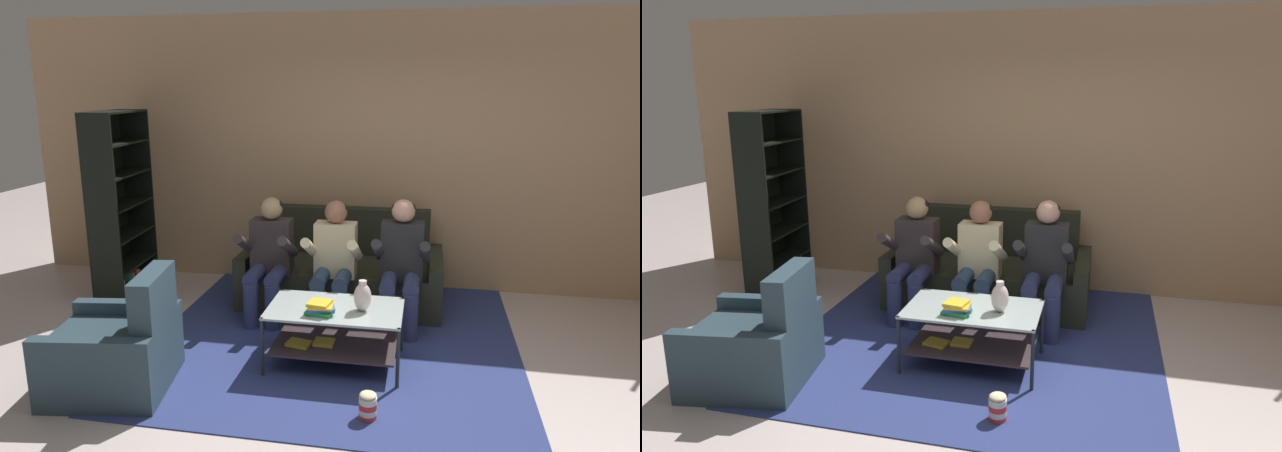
{
  "view_description": "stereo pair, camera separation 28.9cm",
  "coord_description": "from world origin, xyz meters",
  "views": [
    {
      "loc": [
        0.32,
        -3.65,
        2.15
      ],
      "look_at": [
        -0.55,
        0.95,
        1.0
      ],
      "focal_mm": 32.0,
      "sensor_mm": 36.0,
      "label": 1
    },
    {
      "loc": [
        0.6,
        -3.59,
        2.15
      ],
      "look_at": [
        -0.55,
        0.95,
        1.0
      ],
      "focal_mm": 32.0,
      "sensor_mm": 36.0,
      "label": 2
    }
  ],
  "objects": [
    {
      "name": "person_seated_right",
      "position": [
        0.13,
        1.27,
        0.64
      ],
      "size": [
        0.5,
        0.58,
        1.17
      ],
      "color": "navy",
      "rests_on": "ground"
    },
    {
      "name": "area_rug",
      "position": [
        -0.41,
        1.02,
        0.01
      ],
      "size": [
        3.09,
        3.32,
        0.01
      ],
      "color": "navy",
      "rests_on": "ground"
    },
    {
      "name": "book_stack",
      "position": [
        -0.43,
        0.31,
        0.52
      ],
      "size": [
        0.23,
        0.19,
        0.09
      ],
      "color": "#29944F",
      "rests_on": "coffee_table"
    },
    {
      "name": "armchair",
      "position": [
        -1.84,
        -0.19,
        0.29
      ],
      "size": [
        0.93,
        0.92,
        0.89
      ],
      "color": "#2B404C",
      "rests_on": "ground"
    },
    {
      "name": "bookshelf",
      "position": [
        -2.83,
        1.63,
        0.83
      ],
      "size": [
        0.4,
        0.9,
        1.92
      ],
      "color": "black",
      "rests_on": "ground"
    },
    {
      "name": "person_seated_left",
      "position": [
        -1.1,
        1.27,
        0.63
      ],
      "size": [
        0.5,
        0.58,
        1.15
      ],
      "color": "navy",
      "rests_on": "ground"
    },
    {
      "name": "ground",
      "position": [
        0.0,
        0.0,
        0.0
      ],
      "size": [
        16.8,
        16.8,
        0.0
      ],
      "primitive_type": "plane",
      "color": "beige"
    },
    {
      "name": "couch",
      "position": [
        -0.49,
        1.84,
        0.29
      ],
      "size": [
        1.98,
        0.96,
        0.91
      ],
      "color": "#292E22",
      "rests_on": "ground"
    },
    {
      "name": "vase",
      "position": [
        -0.13,
        0.43,
        0.59
      ],
      "size": [
        0.14,
        0.14,
        0.24
      ],
      "color": "silver",
      "rests_on": "coffee_table"
    },
    {
      "name": "coffee_table",
      "position": [
        -0.35,
        0.45,
        0.32
      ],
      "size": [
        1.05,
        0.64,
        0.47
      ],
      "color": "#AABAB8",
      "rests_on": "ground"
    },
    {
      "name": "back_partition",
      "position": [
        0.0,
        2.46,
        1.45
      ],
      "size": [
        8.4,
        0.12,
        2.9
      ],
      "primitive_type": "cube",
      "color": "tan",
      "rests_on": "ground"
    },
    {
      "name": "person_seated_middle",
      "position": [
        -0.49,
        1.27,
        0.62
      ],
      "size": [
        0.5,
        0.58,
        1.14
      ],
      "color": "navy",
      "rests_on": "ground"
    },
    {
      "name": "popcorn_tub",
      "position": [
        -0.0,
        -0.28,
        0.1
      ],
      "size": [
        0.12,
        0.12,
        0.2
      ],
      "color": "red",
      "rests_on": "ground"
    }
  ]
}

